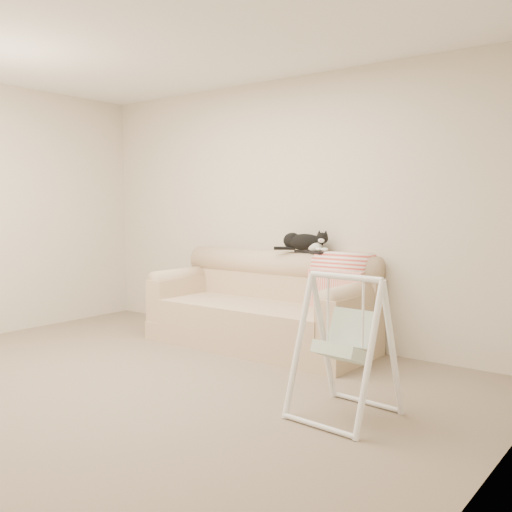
{
  "coord_description": "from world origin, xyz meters",
  "views": [
    {
      "loc": [
        3.24,
        -2.74,
        1.34
      ],
      "look_at": [
        0.17,
        1.27,
        0.9
      ],
      "focal_mm": 40.0,
      "sensor_mm": 36.0,
      "label": 1
    }
  ],
  "objects_px": {
    "remote_a": "(303,251)",
    "remote_b": "(316,253)",
    "tuxedo_cat": "(304,242)",
    "sofa": "(264,309)",
    "baby_swing": "(345,346)"
  },
  "relations": [
    {
      "from": "remote_b",
      "to": "baby_swing",
      "type": "height_order",
      "value": "same"
    },
    {
      "from": "remote_a",
      "to": "remote_b",
      "type": "relative_size",
      "value": 1.03
    },
    {
      "from": "sofa",
      "to": "remote_a",
      "type": "bearing_deg",
      "value": 38.97
    },
    {
      "from": "remote_b",
      "to": "baby_swing",
      "type": "distance_m",
      "value": 1.82
    },
    {
      "from": "sofa",
      "to": "baby_swing",
      "type": "bearing_deg",
      "value": -37.88
    },
    {
      "from": "sofa",
      "to": "remote_b",
      "type": "xyz_separation_m",
      "value": [
        0.46,
        0.2,
        0.56
      ]
    },
    {
      "from": "sofa",
      "to": "remote_b",
      "type": "distance_m",
      "value": 0.75
    },
    {
      "from": "baby_swing",
      "to": "remote_a",
      "type": "bearing_deg",
      "value": 130.88
    },
    {
      "from": "remote_b",
      "to": "tuxedo_cat",
      "type": "relative_size",
      "value": 0.33
    },
    {
      "from": "remote_a",
      "to": "sofa",
      "type": "bearing_deg",
      "value": -141.03
    },
    {
      "from": "remote_a",
      "to": "remote_b",
      "type": "bearing_deg",
      "value": -13.33
    },
    {
      "from": "baby_swing",
      "to": "tuxedo_cat",
      "type": "bearing_deg",
      "value": 130.61
    },
    {
      "from": "remote_a",
      "to": "tuxedo_cat",
      "type": "xyz_separation_m",
      "value": [
        0.01,
        -0.0,
        0.09
      ]
    },
    {
      "from": "remote_b",
      "to": "tuxedo_cat",
      "type": "bearing_deg",
      "value": 165.77
    },
    {
      "from": "remote_a",
      "to": "tuxedo_cat",
      "type": "relative_size",
      "value": 0.34
    }
  ]
}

